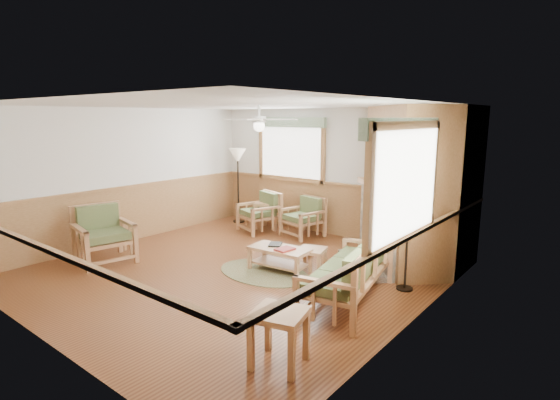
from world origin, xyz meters
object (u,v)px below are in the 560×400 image
Objects in this scene: floor_lamp_left at (238,186)px; footstool at (312,259)px; end_table_sofa at (279,338)px; coffee_table at (280,259)px; armchair_back_right at (302,217)px; armchair_back_left at (259,212)px; armchair_left at (104,235)px; sofa at (349,270)px; floor_lamp_right at (407,239)px; end_table_chairs at (268,215)px.

footstool is at bearing -27.03° from floor_lamp_left.
floor_lamp_left is (-4.68, 4.24, 0.60)m from end_table_sofa.
end_table_sofa reaches higher than coffee_table.
coffee_table is (0.98, -2.00, -0.22)m from armchair_back_right.
armchair_back_left is at bearing 133.65° from end_table_sofa.
armchair_back_right is at bearing -13.68° from armchair_left.
end_table_sofa is 1.37× the size of footstool.
sofa is 1.56m from coffee_table.
end_table_sofa is 2.77m from floor_lamp_right.
armchair_back_right is at bearing 123.14° from end_table_sofa.
floor_lamp_right is at bearing 141.51° from sofa.
end_table_chairs reaches higher than coffee_table.
footstool is at bearing -46.08° from armchair_left.
armchair_left is 0.99× the size of coffee_table.
coffee_table is 3.65m from floor_lamp_left.
end_table_sofa is at bearing -94.17° from floor_lamp_right.
end_table_chairs is at bearing 158.88° from floor_lamp_right.
floor_lamp_left is at bearing 139.86° from coffee_table.
end_table_chairs is at bearing 111.19° from armchair_back_left.
end_table_sofa is at bearing -85.93° from armchair_left.
footstool is 3.80m from floor_lamp_left.
armchair_back_left is at bearing -132.71° from sofa.
armchair_back_right is 2.15m from footstool.
floor_lamp_right is at bearing 6.57° from footstool.
end_table_chairs is (-1.00, 0.06, -0.11)m from armchair_back_right.
floor_lamp_left is at bearing 15.80° from armchair_left.
floor_lamp_left is (-2.93, 2.06, 0.70)m from coffee_table.
armchair_back_right is at bearing 153.52° from floor_lamp_right.
sofa is at bearing -32.65° from footstool.
armchair_back_right is at bearing 34.85° from armchair_back_left.
end_table_chairs is 4.24m from floor_lamp_right.
armchair_left is 0.55× the size of floor_lamp_left.
armchair_back_left reaches higher than footstool.
armchair_back_right reaches higher than end_table_sofa.
coffee_table is 2.86m from end_table_chairs.
sofa is at bearing -18.11° from coffee_table.
armchair_back_left reaches higher than armchair_back_right.
footstool is (-1.11, 0.71, -0.26)m from sofa.
sofa reaches higher than coffee_table.
armchair_back_left is 0.37m from end_table_chairs.
coffee_table is (-1.50, 0.35, -0.25)m from sofa.
armchair_left reaches higher than armchair_back_left.
floor_lamp_right reaches higher than coffee_table.
footstool is 1.67m from floor_lamp_right.
armchair_back_right is at bearing -3.36° from end_table_chairs.
floor_lamp_right reaches higher than sofa.
end_table_chairs is (-1.98, 2.06, 0.10)m from coffee_table.
floor_lamp_left is at bearing 137.84° from end_table_sofa.
armchair_left is at bearing -101.13° from end_table_chairs.
sofa is 1.08× the size of floor_lamp_left.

